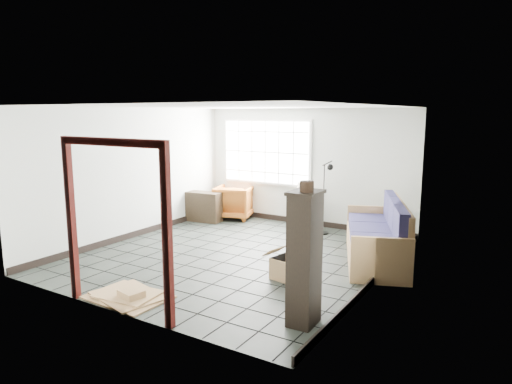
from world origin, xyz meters
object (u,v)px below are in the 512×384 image
Objects in this scene: futon_sofa at (380,239)px; tall_shelf at (304,258)px; armchair at (234,200)px; side_table at (305,207)px.

futon_sofa is 2.87m from tall_shelf.
armchair is 1.86m from side_table.
side_table is 4.65m from tall_shelf.
futon_sofa is 2.46m from side_table.
side_table is at bearing 112.99° from tall_shelf.
tall_shelf is (3.85, -4.20, 0.39)m from armchair.
futon_sofa is at bearing 86.29° from tall_shelf.
tall_shelf is at bearing 114.58° from armchair.
armchair is (-3.92, 1.36, 0.05)m from futon_sofa.
tall_shelf reaches higher than armchair.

